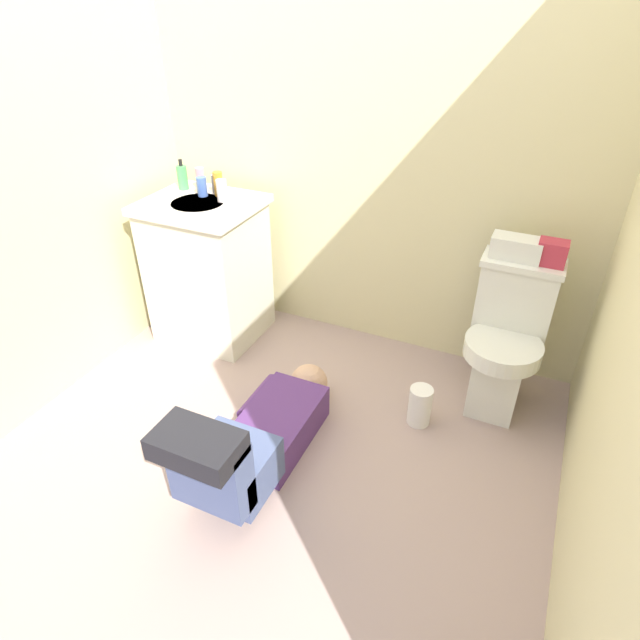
{
  "coord_description": "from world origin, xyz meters",
  "views": [
    {
      "loc": [
        0.91,
        -1.48,
        1.83
      ],
      "look_at": [
        0.02,
        0.47,
        0.45
      ],
      "focal_mm": 30.21,
      "sensor_mm": 36.0,
      "label": 1
    }
  ],
  "objects_px": {
    "vanity_cabinet": "(208,269)",
    "paper_towel_roll": "(420,406)",
    "toiletry_bag": "(552,253)",
    "soap_dispenser": "(182,177)",
    "bottle_white": "(222,190)",
    "bottle_pink": "(200,179)",
    "bottle_amber": "(218,184)",
    "tissue_box": "(516,248)",
    "bottle_blue": "(202,187)",
    "toilet": "(505,340)",
    "faucet": "(214,184)",
    "person_plumber": "(255,438)"
  },
  "relations": [
    {
      "from": "bottle_pink",
      "to": "bottle_blue",
      "type": "distance_m",
      "value": 0.1
    },
    {
      "from": "soap_dispenser",
      "to": "bottle_white",
      "type": "distance_m",
      "value": 0.31
    },
    {
      "from": "bottle_blue",
      "to": "soap_dispenser",
      "type": "bearing_deg",
      "value": 163.71
    },
    {
      "from": "bottle_pink",
      "to": "bottle_amber",
      "type": "distance_m",
      "value": 0.14
    },
    {
      "from": "bottle_white",
      "to": "toilet",
      "type": "bearing_deg",
      "value": 0.15
    },
    {
      "from": "tissue_box",
      "to": "bottle_blue",
      "type": "distance_m",
      "value": 1.63
    },
    {
      "from": "vanity_cabinet",
      "to": "faucet",
      "type": "distance_m",
      "value": 0.47
    },
    {
      "from": "toilet",
      "to": "toiletry_bag",
      "type": "bearing_deg",
      "value": 40.77
    },
    {
      "from": "toilet",
      "to": "vanity_cabinet",
      "type": "bearing_deg",
      "value": -178.02
    },
    {
      "from": "paper_towel_roll",
      "to": "person_plumber",
      "type": "bearing_deg",
      "value": -134.66
    },
    {
      "from": "bottle_pink",
      "to": "bottle_amber",
      "type": "relative_size",
      "value": 0.97
    },
    {
      "from": "faucet",
      "to": "bottle_amber",
      "type": "xyz_separation_m",
      "value": [
        0.04,
        -0.02,
        0.01
      ]
    },
    {
      "from": "vanity_cabinet",
      "to": "soap_dispenser",
      "type": "xyz_separation_m",
      "value": [
        -0.19,
        0.12,
        0.47
      ]
    },
    {
      "from": "toiletry_bag",
      "to": "bottle_white",
      "type": "bearing_deg",
      "value": -176.7
    },
    {
      "from": "bottle_pink",
      "to": "toiletry_bag",
      "type": "bearing_deg",
      "value": -0.07
    },
    {
      "from": "soap_dispenser",
      "to": "toiletry_bag",
      "type": "bearing_deg",
      "value": 0.8
    },
    {
      "from": "bottle_pink",
      "to": "paper_towel_roll",
      "type": "height_order",
      "value": "bottle_pink"
    },
    {
      "from": "faucet",
      "to": "bottle_pink",
      "type": "bearing_deg",
      "value": 174.38
    },
    {
      "from": "vanity_cabinet",
      "to": "bottle_amber",
      "type": "relative_size",
      "value": 6.4
    },
    {
      "from": "bottle_white",
      "to": "paper_towel_roll",
      "type": "relative_size",
      "value": 0.56
    },
    {
      "from": "bottle_white",
      "to": "vanity_cabinet",
      "type": "bearing_deg",
      "value": -154.27
    },
    {
      "from": "bottle_blue",
      "to": "faucet",
      "type": "bearing_deg",
      "value": 65.22
    },
    {
      "from": "person_plumber",
      "to": "toiletry_bag",
      "type": "bearing_deg",
      "value": 45.34
    },
    {
      "from": "vanity_cabinet",
      "to": "soap_dispenser",
      "type": "relative_size",
      "value": 4.94
    },
    {
      "from": "person_plumber",
      "to": "bottle_white",
      "type": "height_order",
      "value": "bottle_white"
    },
    {
      "from": "vanity_cabinet",
      "to": "paper_towel_roll",
      "type": "distance_m",
      "value": 1.4
    },
    {
      "from": "toilet",
      "to": "soap_dispenser",
      "type": "relative_size",
      "value": 4.52
    },
    {
      "from": "vanity_cabinet",
      "to": "faucet",
      "type": "relative_size",
      "value": 8.2
    },
    {
      "from": "person_plumber",
      "to": "bottle_pink",
      "type": "distance_m",
      "value": 1.49
    },
    {
      "from": "vanity_cabinet",
      "to": "bottle_pink",
      "type": "distance_m",
      "value": 0.49
    },
    {
      "from": "soap_dispenser",
      "to": "bottle_amber",
      "type": "relative_size",
      "value": 1.3
    },
    {
      "from": "soap_dispenser",
      "to": "bottle_amber",
      "type": "bearing_deg",
      "value": -0.61
    },
    {
      "from": "toilet",
      "to": "bottle_amber",
      "type": "height_order",
      "value": "bottle_amber"
    },
    {
      "from": "vanity_cabinet",
      "to": "bottle_white",
      "type": "bearing_deg",
      "value": 25.73
    },
    {
      "from": "bottle_pink",
      "to": "toilet",
      "type": "bearing_deg",
      "value": -3.06
    },
    {
      "from": "person_plumber",
      "to": "soap_dispenser",
      "type": "height_order",
      "value": "soap_dispenser"
    },
    {
      "from": "tissue_box",
      "to": "bottle_blue",
      "type": "xyz_separation_m",
      "value": [
        -1.63,
        -0.07,
        0.07
      ]
    },
    {
      "from": "person_plumber",
      "to": "bottle_amber",
      "type": "bearing_deg",
      "value": 127.64
    },
    {
      "from": "faucet",
      "to": "bottle_amber",
      "type": "relative_size",
      "value": 0.78
    },
    {
      "from": "toiletry_bag",
      "to": "vanity_cabinet",
      "type": "bearing_deg",
      "value": -175.18
    },
    {
      "from": "vanity_cabinet",
      "to": "paper_towel_roll",
      "type": "height_order",
      "value": "vanity_cabinet"
    },
    {
      "from": "toilet",
      "to": "bottle_pink",
      "type": "relative_size",
      "value": 6.03
    },
    {
      "from": "vanity_cabinet",
      "to": "soap_dispenser",
      "type": "bearing_deg",
      "value": 147.65
    },
    {
      "from": "faucet",
      "to": "toiletry_bag",
      "type": "distance_m",
      "value": 1.75
    },
    {
      "from": "toiletry_bag",
      "to": "soap_dispenser",
      "type": "xyz_separation_m",
      "value": [
        -1.94,
        -0.03,
        0.08
      ]
    },
    {
      "from": "tissue_box",
      "to": "bottle_blue",
      "type": "height_order",
      "value": "bottle_blue"
    },
    {
      "from": "toilet",
      "to": "toiletry_bag",
      "type": "height_order",
      "value": "toiletry_bag"
    },
    {
      "from": "paper_towel_roll",
      "to": "toilet",
      "type": "bearing_deg",
      "value": 46.8
    },
    {
      "from": "tissue_box",
      "to": "soap_dispenser",
      "type": "bearing_deg",
      "value": -179.14
    },
    {
      "from": "toiletry_bag",
      "to": "paper_towel_roll",
      "type": "distance_m",
      "value": 0.91
    }
  ]
}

